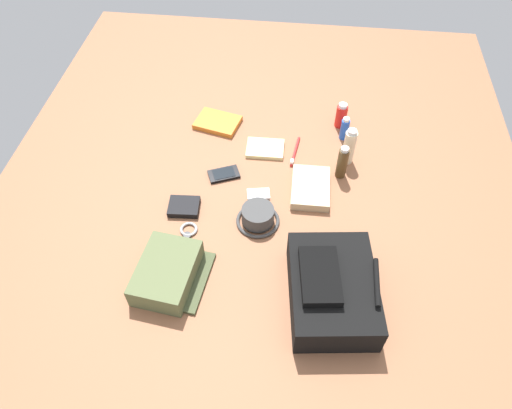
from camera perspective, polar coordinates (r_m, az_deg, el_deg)
name	(u,v)px	position (r m, az deg, el deg)	size (l,w,h in m)	color
ground_plane	(256,214)	(1.73, 0.00, -1.10)	(2.64, 2.02, 0.02)	brown
backpack	(332,289)	(1.48, 9.11, -10.04)	(0.38, 0.30, 0.15)	black
toiletry_pouch	(168,273)	(1.55, -10.55, -8.14)	(0.26, 0.24, 0.08)	#56603D
bucket_hat	(258,217)	(1.67, 0.23, -1.47)	(0.16, 0.16, 0.07)	#414141
sunscreen_spray	(341,116)	(2.04, 10.25, 10.52)	(0.05, 0.05, 0.11)	red
deodorant_spray	(345,129)	(1.99, 10.64, 8.98)	(0.03, 0.03, 0.10)	blue
lotion_bottle	(349,147)	(1.87, 11.18, 6.87)	(0.05, 0.05, 0.16)	beige
cologne_bottle	(342,162)	(1.82, 10.37, 5.01)	(0.04, 0.04, 0.14)	#473319
paperback_novel	(218,123)	(2.05, -4.65, 9.82)	(0.17, 0.20, 0.02)	orange
cell_phone	(224,174)	(1.83, -3.90, 3.67)	(0.11, 0.13, 0.01)	black
media_player	(259,194)	(1.76, 0.42, 1.25)	(0.07, 0.09, 0.01)	#B7B7BC
wristwatch	(189,230)	(1.67, -8.14, -3.08)	(0.07, 0.06, 0.01)	#99999E
toothbrush	(295,153)	(1.92, 4.70, 6.22)	(0.17, 0.03, 0.02)	red
wallet	(184,207)	(1.74, -8.68, -0.27)	(0.09, 0.11, 0.02)	black
notepad	(265,149)	(1.93, 1.10, 6.77)	(0.11, 0.15, 0.02)	beige
folded_towel	(311,188)	(1.78, 6.59, 2.01)	(0.20, 0.14, 0.04)	#C6B289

